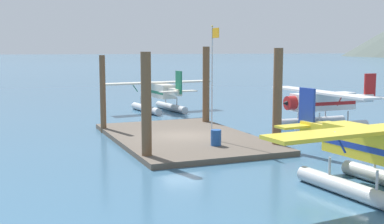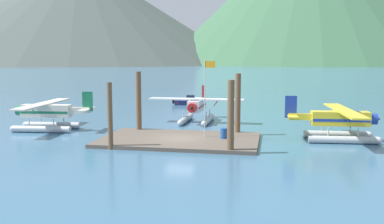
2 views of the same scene
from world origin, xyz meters
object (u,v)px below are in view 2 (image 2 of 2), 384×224
Objects in this scene: seaplane_cream_port_fwd at (46,114)px; boat_navy_open_north at (189,102)px; fuel_drum at (224,133)px; seaplane_white_bow_centre at (197,108)px; seaplane_yellow_stbd_fwd at (340,123)px; flagpole at (206,89)px.

boat_navy_open_north is (9.29, 25.07, -1.09)m from seaplane_cream_port_fwd.
seaplane_white_bow_centre is at bearing 112.20° from fuel_drum.
fuel_drum is 17.92m from seaplane_cream_port_fwd.
seaplane_white_bow_centre is (-4.18, 10.23, 0.84)m from fuel_drum.
seaplane_white_bow_centre is 2.16× the size of boat_navy_open_north.
seaplane_cream_port_fwd is 26.75m from boat_navy_open_north.
seaplane_white_bow_centre is (-13.89, 7.88, 0.00)m from seaplane_yellow_stbd_fwd.
seaplane_yellow_stbd_fwd is 27.45m from seaplane_cream_port_fwd.
flagpole reaches higher than seaplane_white_bow_centre.
seaplane_cream_port_fwd is 1.01× the size of seaplane_white_bow_centre.
flagpole is 0.64× the size of seaplane_cream_port_fwd.
seaplane_yellow_stbd_fwd reaches higher than fuel_drum.
seaplane_cream_port_fwd is (-17.73, 2.45, 0.84)m from fuel_drum.
seaplane_cream_port_fwd is at bearing 172.14° from fuel_drum.
seaplane_cream_port_fwd reaches higher than fuel_drum.
seaplane_yellow_stbd_fwd is at bearing 13.61° from fuel_drum.
seaplane_cream_port_fwd reaches higher than boat_navy_open_north.
boat_navy_open_north is (-6.82, 26.99, -3.92)m from flagpole.
seaplane_yellow_stbd_fwd and seaplane_white_bow_centre have the same top height.
seaplane_yellow_stbd_fwd is 2.18× the size of boat_navy_open_north.
boat_navy_open_north is (-18.16, 25.16, -1.09)m from seaplane_yellow_stbd_fwd.
fuel_drum is (1.62, -0.53, -3.66)m from flagpole.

